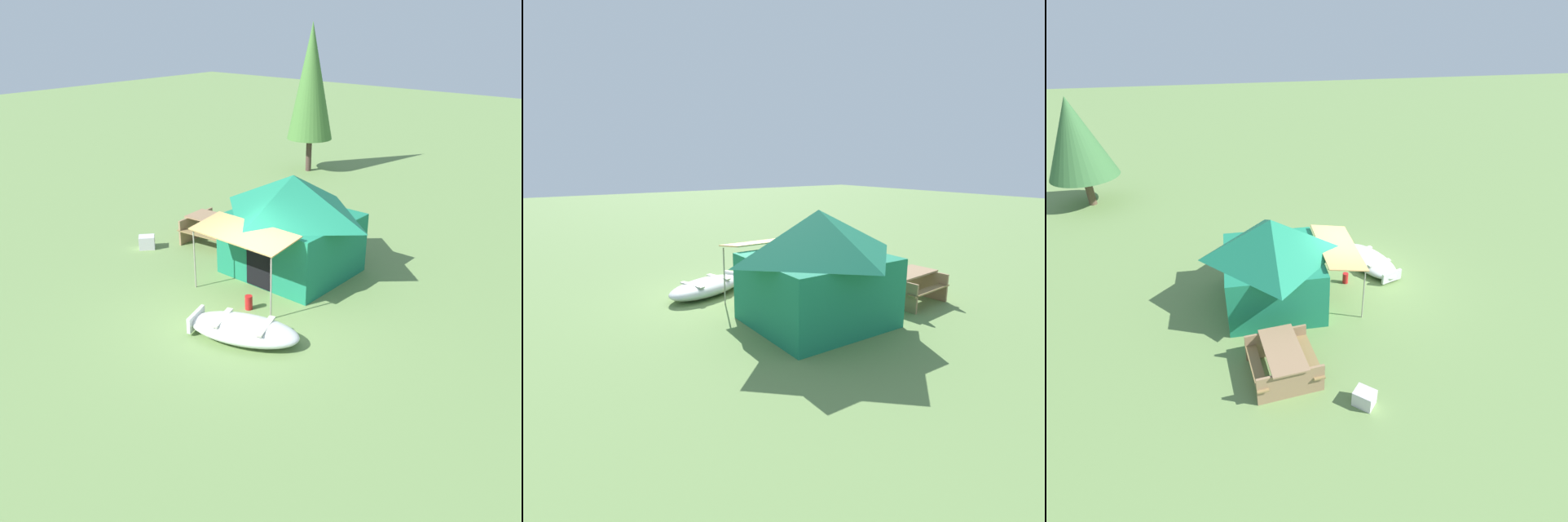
{
  "view_description": "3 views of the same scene",
  "coord_description": "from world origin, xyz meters",
  "views": [
    {
      "loc": [
        7.45,
        -8.34,
        6.34
      ],
      "look_at": [
        -0.41,
        1.12,
        0.84
      ],
      "focal_mm": 38.56,
      "sensor_mm": 36.0,
      "label": 1
    },
    {
      "loc": [
        5.19,
        9.62,
        3.66
      ],
      "look_at": [
        -0.51,
        1.35,
        1.23
      ],
      "focal_mm": 28.54,
      "sensor_mm": 36.0,
      "label": 2
    },
    {
      "loc": [
        -10.81,
        3.61,
        7.53
      ],
      "look_at": [
        0.01,
        1.48,
        0.88
      ],
      "focal_mm": 29.5,
      "sensor_mm": 36.0,
      "label": 3
    }
  ],
  "objects": [
    {
      "name": "fuel_can",
      "position": [
        -0.08,
        0.28,
        0.17
      ],
      "size": [
        0.24,
        0.24,
        0.34
      ],
      "primitive_type": "cylinder",
      "rotation": [
        0.0,
        0.0,
        2.71
      ],
      "color": "red",
      "rests_on": "ground_plane"
    },
    {
      "name": "ground_plane",
      "position": [
        0.0,
        0.0,
        0.0
      ],
      "size": [
        80.0,
        80.0,
        0.0
      ],
      "primitive_type": "plane",
      "color": "#69894B"
    },
    {
      "name": "picnic_table",
      "position": [
        -3.54,
        2.75,
        0.49
      ],
      "size": [
        1.77,
        1.69,
        0.8
      ],
      "color": "#937352",
      "rests_on": "ground_plane"
    },
    {
      "name": "canvas_cabin_tent",
      "position": [
        -0.58,
        2.58,
        1.36
      ],
      "size": [
        3.19,
        3.88,
        2.63
      ],
      "color": "#1A7754",
      "rests_on": "ground_plane"
    },
    {
      "name": "beached_rowboat",
      "position": [
        0.67,
        -0.77,
        0.23
      ],
      "size": [
        2.67,
        1.84,
        0.45
      ],
      "color": "silver",
      "rests_on": "ground_plane"
    },
    {
      "name": "cooler_box",
      "position": [
        -4.75,
        1.15,
        0.19
      ],
      "size": [
        0.57,
        0.58,
        0.38
      ],
      "primitive_type": "cube",
      "rotation": [
        0.0,
        0.0,
        0.84
      ],
      "color": "silver",
      "rests_on": "ground_plane"
    },
    {
      "name": "pine_tree_back_left",
      "position": [
        -6.2,
        11.32,
        3.68
      ],
      "size": [
        1.9,
        1.9,
        5.99
      ],
      "color": "#48342E",
      "rests_on": "ground_plane"
    }
  ]
}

